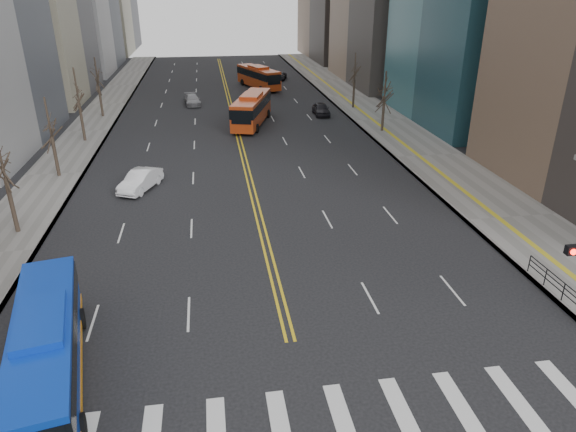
{
  "coord_description": "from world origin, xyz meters",
  "views": [
    {
      "loc": [
        -3.1,
        -13.85,
        15.01
      ],
      "look_at": [
        0.56,
        9.43,
        4.36
      ],
      "focal_mm": 32.0,
      "sensor_mm": 36.0,
      "label": 1
    }
  ],
  "objects": [
    {
      "name": "street_trees",
      "position": [
        -7.18,
        34.55,
        4.87
      ],
      "size": [
        35.2,
        47.2,
        7.6
      ],
      "color": "#32271F",
      "rests_on": "ground"
    },
    {
      "name": "pedestrian_railing",
      "position": [
        14.3,
        6.0,
        0.82
      ],
      "size": [
        0.06,
        6.06,
        1.02
      ],
      "color": "black",
      "rests_on": "sidewalk_right"
    },
    {
      "name": "red_bus_near",
      "position": [
        1.97,
        45.53,
        1.98
      ],
      "size": [
        5.74,
        11.52,
        3.57
      ],
      "color": "#BD3C14",
      "rests_on": "ground"
    },
    {
      "name": "sidewalk_left",
      "position": [
        -16.5,
        45.0,
        0.07
      ],
      "size": [
        5.0,
        130.0,
        0.15
      ],
      "primitive_type": "cube",
      "color": "slate",
      "rests_on": "ground"
    },
    {
      "name": "car_white",
      "position": [
        -8.78,
        25.89,
        0.78
      ],
      "size": [
        3.42,
        5.02,
        1.57
      ],
      "primitive_type": "imported",
      "rotation": [
        0.0,
        0.0,
        -0.41
      ],
      "color": "white",
      "rests_on": "ground"
    },
    {
      "name": "red_bus_far",
      "position": [
        5.11,
        68.5,
        1.92
      ],
      "size": [
        6.06,
        11.03,
        3.44
      ],
      "color": "#BD3C14",
      "rests_on": "ground"
    },
    {
      "name": "centerline",
      "position": [
        0.0,
        55.0,
        0.01
      ],
      "size": [
        0.55,
        100.0,
        0.01
      ],
      "color": "gold",
      "rests_on": "ground"
    },
    {
      "name": "car_dark_mid",
      "position": [
        10.98,
        49.01,
        0.76
      ],
      "size": [
        1.89,
        4.48,
        1.51
      ],
      "primitive_type": "imported",
      "rotation": [
        0.0,
        0.0,
        -0.02
      ],
      "color": "black",
      "rests_on": "ground"
    },
    {
      "name": "ground",
      "position": [
        0.0,
        0.0,
        0.0
      ],
      "size": [
        220.0,
        220.0,
        0.0
      ],
      "primitive_type": "plane",
      "color": "black"
    },
    {
      "name": "blue_bus",
      "position": [
        -10.11,
        4.0,
        1.68
      ],
      "size": [
        4.42,
        11.15,
        3.2
      ],
      "color": "#0B33AC",
      "rests_on": "ground"
    },
    {
      "name": "sidewalk_right",
      "position": [
        17.5,
        45.0,
        0.07
      ],
      "size": [
        7.0,
        130.0,
        0.15
      ],
      "primitive_type": "cube",
      "color": "slate",
      "rests_on": "ground"
    },
    {
      "name": "car_dark_far",
      "position": [
        9.53,
        75.77,
        0.61
      ],
      "size": [
        3.13,
        4.75,
        1.21
      ],
      "primitive_type": "imported",
      "rotation": [
        0.0,
        0.0,
        -0.27
      ],
      "color": "black",
      "rests_on": "ground"
    },
    {
      "name": "crosswalk",
      "position": [
        0.0,
        0.0,
        0.01
      ],
      "size": [
        26.7,
        4.0,
        0.01
      ],
      "color": "silver",
      "rests_on": "ground"
    },
    {
      "name": "car_silver",
      "position": [
        -5.11,
        57.49,
        0.69
      ],
      "size": [
        2.49,
        4.93,
        1.37
      ],
      "primitive_type": "imported",
      "rotation": [
        0.0,
        0.0,
        0.12
      ],
      "color": "gray",
      "rests_on": "ground"
    }
  ]
}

